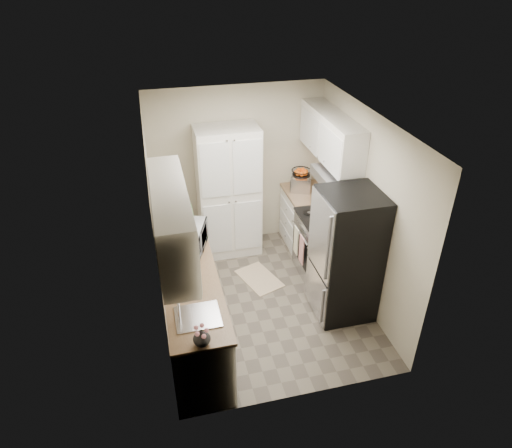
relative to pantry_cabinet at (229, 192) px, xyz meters
name	(u,v)px	position (x,y,z in m)	size (l,w,h in m)	color
ground	(263,299)	(0.20, -1.32, -1.00)	(3.20, 3.20, 0.00)	#665B4C
room_shell	(263,193)	(0.18, -1.32, 0.63)	(2.64, 3.24, 2.52)	#BEB499
pantry_cabinet	(229,192)	(0.00, 0.00, 0.00)	(0.90, 0.55, 2.00)	silver
base_cabinet_left	(192,307)	(-0.79, -1.75, -0.56)	(0.60, 2.30, 0.88)	silver
countertop_left	(190,276)	(-0.79, -1.75, -0.10)	(0.63, 2.33, 0.04)	#846647
base_cabinet_right	(305,219)	(1.19, -0.12, -0.56)	(0.60, 0.80, 0.88)	silver
countertop_right	(307,193)	(1.19, -0.12, -0.10)	(0.63, 0.83, 0.04)	#846647
electric_range	(323,245)	(1.17, -0.93, -0.52)	(0.71, 0.78, 1.13)	#B7B7BC
refrigerator	(346,255)	(1.14, -1.73, -0.15)	(0.70, 0.72, 1.70)	#B7B7BC
microwave	(189,238)	(-0.72, -1.21, 0.07)	(0.55, 0.37, 0.30)	#B0B0B5
wine_bottle	(169,226)	(-0.94, -0.90, 0.09)	(0.09, 0.09, 0.34)	black
flower_vase	(202,337)	(-0.80, -2.83, 0.01)	(0.16, 0.16, 0.17)	white
cutting_board	(193,218)	(-0.62, -0.74, 0.08)	(0.02, 0.25, 0.31)	#4C933F
toaster_oven	(301,182)	(1.13, 0.02, 0.03)	(0.31, 0.39, 0.22)	silver
fruit_basket	(301,171)	(1.13, 0.04, 0.21)	(0.29, 0.29, 0.12)	#FB6111
kitchen_mat	(259,278)	(0.25, -0.86, -0.99)	(0.43, 0.70, 0.01)	beige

